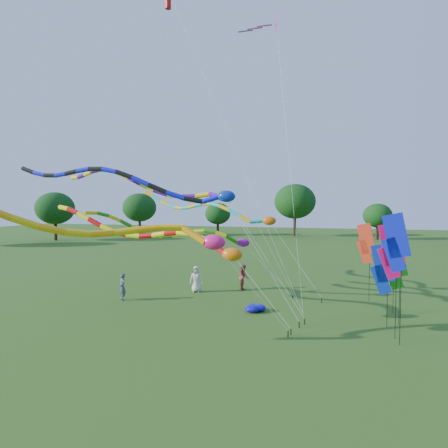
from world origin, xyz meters
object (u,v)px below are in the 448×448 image
(blue_nylon_heap, at_px, (258,309))
(person_a, at_px, (196,279))
(tube_kite_orange, at_px, (91,224))
(person_b, at_px, (122,287))
(tube_kite_red, at_px, (161,236))
(person_c, at_px, (244,277))

(blue_nylon_heap, relative_size, person_a, 0.84)
(tube_kite_orange, relative_size, person_b, 8.89)
(tube_kite_red, relative_size, person_a, 8.33)
(tube_kite_red, bearing_deg, person_c, 78.21)
(tube_kite_orange, bearing_deg, tube_kite_red, 61.38)
(tube_kite_orange, distance_m, person_b, 8.70)
(tube_kite_orange, bearing_deg, person_b, 88.24)
(person_a, relative_size, person_c, 1.00)
(person_a, bearing_deg, person_c, 18.00)
(tube_kite_red, distance_m, person_c, 7.83)
(tube_kite_red, height_order, blue_nylon_heap, tube_kite_red)
(tube_kite_orange, bearing_deg, blue_nylon_heap, 27.27)
(blue_nylon_heap, distance_m, person_a, 5.97)
(person_b, bearing_deg, tube_kite_orange, -28.84)
(tube_kite_orange, xyz_separation_m, blue_nylon_heap, (5.48, 6.92, -4.87))
(person_b, bearing_deg, blue_nylon_heap, 37.81)
(person_a, bearing_deg, blue_nylon_heap, -46.93)
(blue_nylon_heap, bearing_deg, person_a, 144.82)
(tube_kite_red, relative_size, person_b, 8.69)
(tube_kite_orange, relative_size, person_a, 8.52)
(tube_kite_red, distance_m, person_b, 4.93)
(tube_kite_orange, distance_m, person_a, 11.16)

